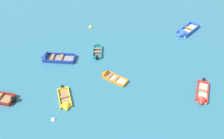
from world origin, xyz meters
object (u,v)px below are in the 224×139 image
rowboat_red_cluster_inner (202,97)px  rowboat_yellow_cluster_outer (66,104)px  rowboat_blue_midfield_left (184,33)px  rowboat_deep_blue_distant_center (50,58)px  rowboat_orange_outer_right (108,75)px  mooring_buoy_outer_edge (91,27)px  mooring_buoy_between_boats_right (53,120)px  rowboat_turquoise_near_camera (98,49)px

rowboat_red_cluster_inner → rowboat_yellow_cluster_outer: 12.75m
rowboat_blue_midfield_left → rowboat_red_cluster_inner: bearing=-105.9°
rowboat_yellow_cluster_outer → rowboat_deep_blue_distant_center: bearing=102.3°
rowboat_orange_outer_right → mooring_buoy_outer_edge: size_ratio=6.10×
rowboat_red_cluster_inner → mooring_buoy_outer_edge: (-8.88, 14.82, -0.17)m
mooring_buoy_between_boats_right → mooring_buoy_outer_edge: size_ratio=0.84×
mooring_buoy_between_boats_right → rowboat_blue_midfield_left: bearing=32.6°
rowboat_orange_outer_right → rowboat_deep_blue_distant_center: bearing=146.0°
rowboat_orange_outer_right → rowboat_blue_midfield_left: bearing=28.9°
rowboat_orange_outer_right → mooring_buoy_between_boats_right: (-5.58, -4.55, -0.13)m
rowboat_blue_midfield_left → mooring_buoy_between_boats_right: 20.00m
rowboat_deep_blue_distant_center → mooring_buoy_outer_edge: (5.32, 6.16, -0.19)m
mooring_buoy_between_boats_right → mooring_buoy_outer_edge: bearing=71.7°
rowboat_red_cluster_inner → rowboat_blue_midfield_left: (3.08, 10.84, 0.04)m
rowboat_orange_outer_right → rowboat_turquoise_near_camera: rowboat_turquoise_near_camera is taller
rowboat_blue_midfield_left → rowboat_yellow_cluster_outer: size_ratio=1.34×
rowboat_red_cluster_inner → mooring_buoy_outer_edge: 17.28m
rowboat_deep_blue_distant_center → rowboat_turquoise_near_camera: (5.57, 0.82, -0.04)m
rowboat_yellow_cluster_outer → rowboat_deep_blue_distant_center: size_ratio=0.73×
rowboat_orange_outer_right → mooring_buoy_between_boats_right: size_ratio=7.23×
rowboat_deep_blue_distant_center → rowboat_yellow_cluster_outer: bearing=-77.7°
rowboat_red_cluster_inner → rowboat_yellow_cluster_outer: size_ratio=1.05×
rowboat_orange_outer_right → rowboat_red_cluster_inner: bearing=-29.4°
rowboat_yellow_cluster_outer → mooring_buoy_outer_edge: bearing=74.1°
rowboat_red_cluster_inner → rowboat_turquoise_near_camera: 12.82m
rowboat_deep_blue_distant_center → mooring_buoy_between_boats_right: (0.43, -8.60, -0.19)m
rowboat_deep_blue_distant_center → mooring_buoy_between_boats_right: 8.61m
rowboat_red_cluster_inner → rowboat_orange_outer_right: (-8.18, 4.61, -0.04)m
rowboat_deep_blue_distant_center → rowboat_turquoise_near_camera: size_ratio=1.43×
rowboat_yellow_cluster_outer → mooring_buoy_outer_edge: (3.77, 13.27, -0.13)m
rowboat_blue_midfield_left → rowboat_deep_blue_distant_center: size_ratio=0.98×
rowboat_yellow_cluster_outer → mooring_buoy_between_boats_right: bearing=-126.6°
rowboat_yellow_cluster_outer → rowboat_turquoise_near_camera: rowboat_turquoise_near_camera is taller
rowboat_blue_midfield_left → rowboat_deep_blue_distant_center: rowboat_deep_blue_distant_center is taller
rowboat_red_cluster_inner → mooring_buoy_between_boats_right: rowboat_red_cluster_inner is taller
rowboat_orange_outer_right → mooring_buoy_outer_edge: rowboat_orange_outer_right is taller
rowboat_deep_blue_distant_center → rowboat_turquoise_near_camera: rowboat_deep_blue_distant_center is taller
rowboat_blue_midfield_left → rowboat_deep_blue_distant_center: bearing=-172.8°
rowboat_orange_outer_right → rowboat_yellow_cluster_outer: 5.41m
mooring_buoy_outer_edge → mooring_buoy_between_boats_right: bearing=-108.3°
rowboat_orange_outer_right → rowboat_deep_blue_distant_center: (-6.01, 4.05, 0.06)m
rowboat_deep_blue_distant_center → mooring_buoy_outer_edge: bearing=49.2°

